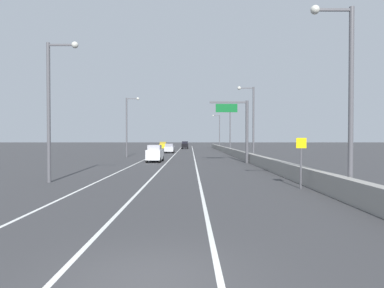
{
  "coord_description": "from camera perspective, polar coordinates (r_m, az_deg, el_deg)",
  "views": [
    {
      "loc": [
        0.88,
        -6.72,
        2.98
      ],
      "look_at": [
        1.15,
        44.89,
        2.06
      ],
      "focal_mm": 30.22,
      "sensor_mm": 36.0,
      "label": 1
    }
  ],
  "objects": [
    {
      "name": "lamp_post_right_fourth",
      "position": [
        89.88,
        4.71,
        2.61
      ],
      "size": [
        2.14,
        0.44,
        9.47
      ],
      "color": "#4C4C51",
      "rests_on": "ground_plane"
    },
    {
      "name": "lane_stripe_center",
      "position": [
        61.86,
        -2.97,
        -1.74
      ],
      "size": [
        0.16,
        130.0,
        0.0
      ],
      "primitive_type": "cube",
      "color": "silver",
      "rests_on": "ground_plane"
    },
    {
      "name": "overhead_sign_gantry",
      "position": [
        39.3,
        8.61,
        3.56
      ],
      "size": [
        4.68,
        0.36,
        7.5
      ],
      "color": "#47474C",
      "rests_on": "ground_plane"
    },
    {
      "name": "car_white_3",
      "position": [
        40.65,
        -6.55,
        -1.69
      ],
      "size": [
        1.91,
        4.16,
        2.15
      ],
      "color": "white",
      "rests_on": "ground_plane"
    },
    {
      "name": "car_yellow_1",
      "position": [
        86.54,
        -5.09,
        -0.28
      ],
      "size": [
        1.96,
        4.68,
        2.03
      ],
      "color": "gold",
      "rests_on": "ground_plane"
    },
    {
      "name": "ground_plane",
      "position": [
        70.79,
        -1.02,
        -1.39
      ],
      "size": [
        320.0,
        320.0,
        0.0
      ],
      "primitive_type": "plane",
      "color": "#38383A"
    },
    {
      "name": "lamp_post_right_second",
      "position": [
        41.16,
        10.43,
        4.48
      ],
      "size": [
        2.14,
        0.44,
        9.47
      ],
      "color": "#4C4C51",
      "rests_on": "ground_plane"
    },
    {
      "name": "lane_stripe_left",
      "position": [
        62.12,
        -6.2,
        -1.73
      ],
      "size": [
        0.16,
        130.0,
        0.0
      ],
      "primitive_type": "cube",
      "color": "silver",
      "rests_on": "ground_plane"
    },
    {
      "name": "jersey_barrier_right",
      "position": [
        47.37,
        8.72,
        -1.93
      ],
      "size": [
        0.6,
        120.0,
        1.1
      ],
      "primitive_type": "cube",
      "color": "gray",
      "rests_on": "ground_plane"
    },
    {
      "name": "lamp_post_left_near",
      "position": [
        23.83,
        -23.39,
        6.94
      ],
      "size": [
        2.14,
        0.44,
        9.47
      ],
      "color": "#4C4C51",
      "rests_on": "ground_plane"
    },
    {
      "name": "speed_advisory_sign",
      "position": [
        20.06,
        18.69,
        -2.52
      ],
      "size": [
        0.6,
        0.11,
        3.0
      ],
      "color": "#4C4C51",
      "rests_on": "ground_plane"
    },
    {
      "name": "car_silver_2",
      "position": [
        65.77,
        -4.01,
        -0.76
      ],
      "size": [
        1.88,
        4.57,
        1.88
      ],
      "color": "#B7B7BC",
      "rests_on": "ground_plane"
    },
    {
      "name": "lamp_post_left_mid",
      "position": [
        52.28,
        -11.18,
        3.74
      ],
      "size": [
        2.14,
        0.44,
        9.47
      ],
      "color": "#4C4C51",
      "rests_on": "ground_plane"
    },
    {
      "name": "lamp_post_right_near",
      "position": [
        17.72,
        25.48,
        9.01
      ],
      "size": [
        2.14,
        0.44,
        9.47
      ],
      "color": "#4C4C51",
      "rests_on": "ground_plane"
    },
    {
      "name": "car_black_0",
      "position": [
        90.67,
        -1.25,
        -0.2
      ],
      "size": [
        1.92,
        4.58,
        2.11
      ],
      "color": "black",
      "rests_on": "ground_plane"
    },
    {
      "name": "lamp_post_right_third",
      "position": [
        65.45,
        6.51,
        3.2
      ],
      "size": [
        2.14,
        0.44,
        9.47
      ],
      "color": "#4C4C51",
      "rests_on": "ground_plane"
    },
    {
      "name": "lane_stripe_right",
      "position": [
        61.79,
        0.27,
        -1.74
      ],
      "size": [
        0.16,
        130.0,
        0.0
      ],
      "primitive_type": "cube",
      "color": "silver",
      "rests_on": "ground_plane"
    }
  ]
}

